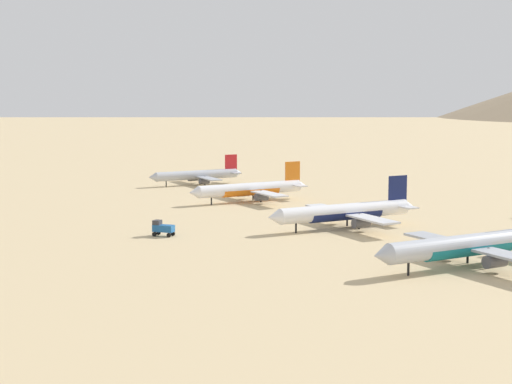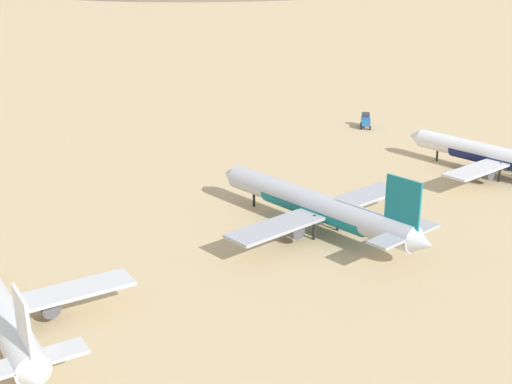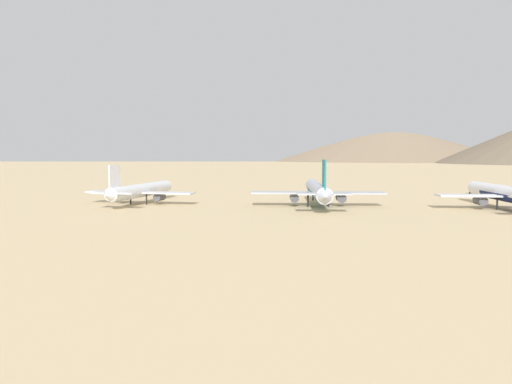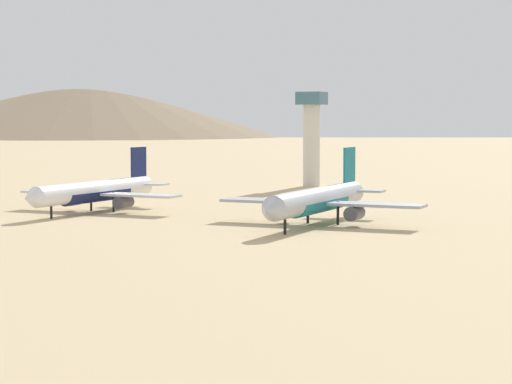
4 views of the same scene
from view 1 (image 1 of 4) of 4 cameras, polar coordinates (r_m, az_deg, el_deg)
ground_plane at (r=214.78m, az=5.52°, el=-2.56°), size 1800.00×1800.00×0.00m
parked_jet_0 at (r=310.02m, az=-4.05°, el=1.17°), size 37.87×30.74×10.93m
parked_jet_1 at (r=263.47m, az=-0.35°, el=0.20°), size 42.41×34.34×12.27m
parked_jet_2 at (r=215.21m, az=6.24°, el=-1.38°), size 45.03×36.52×13.00m
parked_jet_3 at (r=173.56m, az=14.56°, el=-3.59°), size 47.23×38.25×13.66m
service_truck at (r=204.53m, az=-6.49°, el=-2.47°), size 5.32×5.55×3.90m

